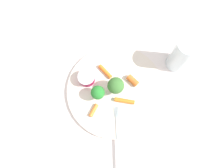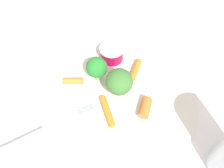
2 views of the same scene
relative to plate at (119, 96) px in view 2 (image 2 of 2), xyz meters
The scene contains 10 objects.
ground_plane 0.01m from the plate, ahead, with size 2.40×2.40×0.00m, color white.
plate is the anchor object (origin of this frame).
sauce_cup 0.09m from the plate, 115.20° to the left, with size 0.05×0.05×0.03m.
broccoli_floret_0 0.07m from the plate, 155.47° to the left, with size 0.04×0.04×0.05m.
broccoli_floret_1 0.04m from the plate, 50.36° to the left, with size 0.05×0.05×0.06m.
carrot_stick_0 0.05m from the plate, 100.37° to the right, with size 0.01×0.01×0.06m, color orange.
carrot_stick_1 0.09m from the plate, behind, with size 0.01×0.01×0.04m, color orange.
carrot_stick_2 0.06m from the plate, 74.53° to the left, with size 0.01×0.01×0.05m, color orange.
carrot_stick_3 0.06m from the plate, 19.71° to the right, with size 0.02×0.02×0.04m, color orange.
fork 0.14m from the plate, 133.22° to the right, with size 0.13×0.13×0.00m.
Camera 2 is at (0.05, -0.22, 0.36)m, focal length 36.07 mm.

